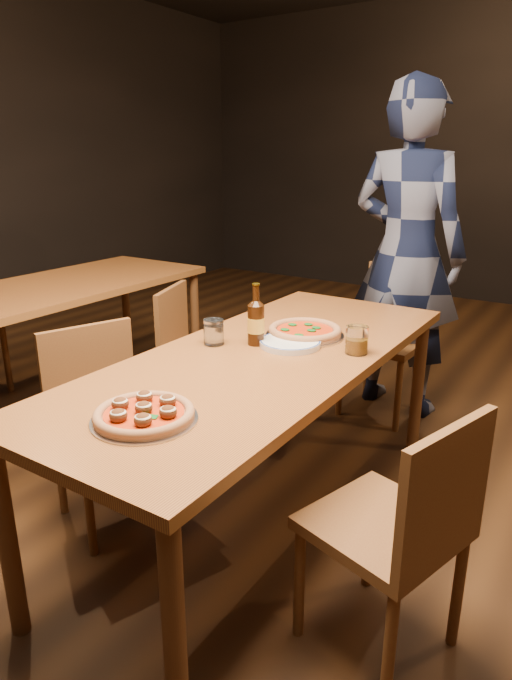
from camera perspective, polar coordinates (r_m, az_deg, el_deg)
The scene contains 15 objects.
ground at distance 2.56m, azimuth 0.64°, elevation -17.44°, with size 9.00×9.00×0.00m, color black.
room_shell at distance 2.11m, azimuth 0.84°, elevation 28.21°, with size 9.00×9.00×9.00m.
table_main at distance 2.23m, azimuth 0.70°, elevation -3.12°, with size 0.80×2.00×0.75m.
table_left at distance 3.58m, azimuth -20.19°, elevation 3.95°, with size 0.80×2.00×0.75m.
chair_main_nw at distance 2.42m, azimuth -14.49°, elevation -8.48°, with size 0.40×0.40×0.85m, color brown, non-canonical shape.
chair_main_sw at distance 3.12m, azimuth -5.14°, elevation -1.83°, with size 0.40×0.40×0.85m, color brown, non-canonical shape.
chair_main_e at distance 1.83m, azimuth 12.63°, elevation -17.56°, with size 0.40×0.40×0.87m, color brown, non-canonical shape.
chair_end at distance 3.39m, azimuth 12.75°, elevation -0.04°, with size 0.42×0.42×0.91m, color brown, non-canonical shape.
pizza_meatball at distance 1.69m, azimuth -11.17°, elevation -7.26°, with size 0.31×0.31×0.06m.
pizza_margherita at distance 2.42m, azimuth 4.92°, elevation 0.88°, with size 0.33×0.33×0.04m.
plate_stack at distance 2.30m, azimuth 3.45°, elevation -0.31°, with size 0.25×0.25×0.02m, color white.
beer_bottle at distance 2.29m, azimuth -0.00°, elevation 1.68°, with size 0.07×0.07×0.25m.
water_glass at distance 2.31m, azimuth -4.26°, elevation 0.82°, with size 0.08×0.08×0.10m, color white.
amber_glass at distance 2.23m, azimuth 10.09°, elevation 0.01°, with size 0.09×0.09×0.11m, color #995B11.
diner at distance 3.42m, azimuth 14.87°, elevation 8.42°, with size 0.69×0.45×1.89m, color black.
Camera 1 is at (1.11, -1.75, 1.49)m, focal length 30.00 mm.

